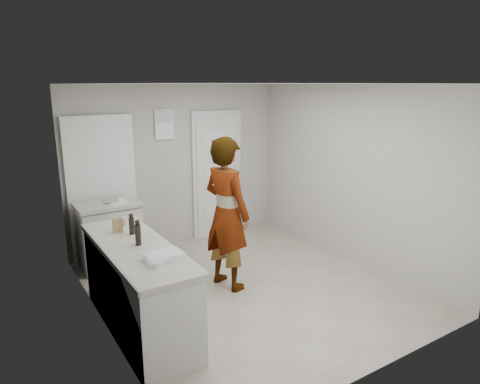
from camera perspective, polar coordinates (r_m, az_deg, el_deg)
ground at (r=5.56m, az=0.76°, el=-12.48°), size 4.00×4.00×0.00m
room_shell at (r=6.78m, az=-9.48°, el=1.47°), size 4.00×4.00×4.00m
main_counter at (r=4.64m, az=-13.37°, el=-12.67°), size 0.64×1.96×0.93m
side_counter at (r=6.25m, az=-16.95°, el=-5.77°), size 0.84×0.61×0.93m
person at (r=5.25m, az=-1.80°, el=-2.91°), size 0.61×0.78×1.90m
cake_mix_box at (r=4.83m, az=-16.03°, el=-4.30°), size 0.10×0.05×0.16m
spice_jar at (r=5.05m, az=-15.23°, el=-3.93°), size 0.05×0.05×0.08m
oil_cruet_a at (r=4.74m, az=-14.25°, el=-4.19°), size 0.06×0.06×0.23m
oil_cruet_b at (r=4.40m, az=-13.46°, el=-5.33°), size 0.06×0.06×0.27m
baking_dish at (r=4.04m, az=-10.07°, el=-8.47°), size 0.35×0.25×0.06m
egg_bowl at (r=3.92m, az=-11.21°, el=-9.31°), size 0.13×0.13×0.05m
papers at (r=6.12m, az=-16.10°, el=-1.19°), size 0.25×0.31×0.01m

